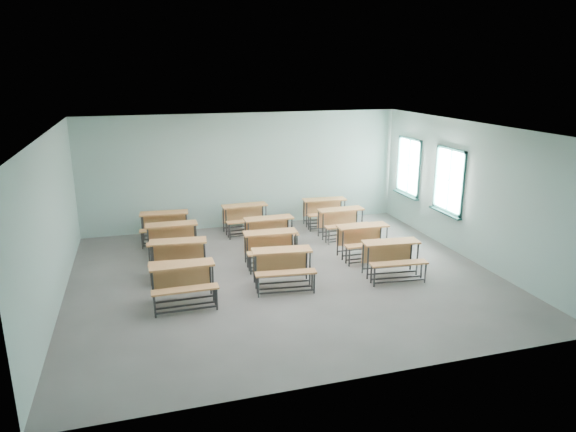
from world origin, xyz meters
name	(u,v)px	position (x,y,z in m)	size (l,w,h in m)	color
room	(288,205)	(0.08, 0.03, 1.60)	(9.04, 8.04, 3.24)	slate
desk_unit_r0c0	(183,278)	(-2.22, -0.73, 0.52)	(1.23, 0.83, 0.77)	#D0884B
desk_unit_r0c1	(283,263)	(-0.18, -0.49, 0.52)	(1.31, 0.96, 0.77)	#D0884B
desk_unit_r0c2	(392,254)	(2.23, -0.65, 0.52)	(1.30, 0.94, 0.77)	#D0884B
desk_unit_r1c0	(178,253)	(-2.19, 0.70, 0.52)	(1.31, 0.95, 0.77)	#D0884B
desk_unit_r1c1	(271,243)	(-0.10, 0.75, 0.52)	(1.27, 0.89, 0.77)	#D0884B
desk_unit_r1c2	(364,237)	(2.15, 0.60, 0.52)	(1.24, 0.84, 0.77)	#D0884B
desk_unit_r2c0	(172,235)	(-2.22, 2.03, 0.52)	(1.24, 0.84, 0.77)	#D0884B
desk_unit_r2c1	(270,228)	(0.16, 1.87, 0.52)	(1.24, 0.85, 0.77)	#D0884B
desk_unit_r2c2	(342,219)	(2.21, 2.14, 0.52)	(1.24, 0.85, 0.77)	#D0884B
desk_unit_r3c0	(165,223)	(-2.34, 3.12, 0.52)	(1.28, 0.91, 0.77)	#D0884B
desk_unit_r3c1	(246,214)	(-0.16, 3.29, 0.52)	(1.27, 0.88, 0.77)	#D0884B
desk_unit_r3c2	(325,208)	(2.17, 3.29, 0.52)	(1.28, 0.91, 0.77)	#D0884B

